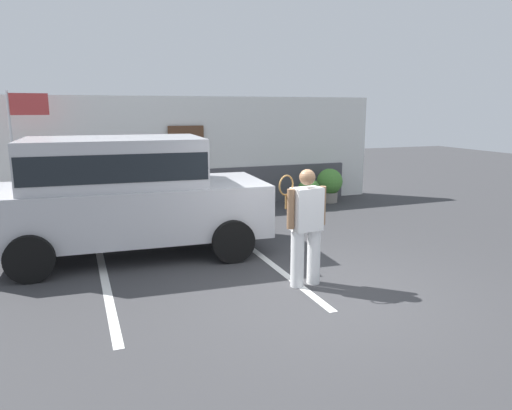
{
  "coord_description": "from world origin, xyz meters",
  "views": [
    {
      "loc": [
        -3.06,
        -5.6,
        2.55
      ],
      "look_at": [
        -0.44,
        1.2,
        1.05
      ],
      "focal_mm": 33.35,
      "sensor_mm": 36.0,
      "label": 1
    }
  ],
  "objects_px": {
    "tennis_player_man": "(306,226)",
    "potted_plant_by_porch": "(309,192)",
    "potted_plant_secondary": "(330,184)",
    "parked_suv": "(125,190)",
    "flag_pole": "(21,133)"
  },
  "relations": [
    {
      "from": "tennis_player_man",
      "to": "flag_pole",
      "type": "distance_m",
      "value": 6.76
    },
    {
      "from": "potted_plant_secondary",
      "to": "flag_pole",
      "type": "relative_size",
      "value": 0.32
    },
    {
      "from": "potted_plant_by_porch",
      "to": "potted_plant_secondary",
      "type": "relative_size",
      "value": 0.83
    },
    {
      "from": "parked_suv",
      "to": "tennis_player_man",
      "type": "relative_size",
      "value": 2.76
    },
    {
      "from": "parked_suv",
      "to": "flag_pole",
      "type": "height_order",
      "value": "flag_pole"
    },
    {
      "from": "tennis_player_man",
      "to": "potted_plant_by_porch",
      "type": "relative_size",
      "value": 2.23
    },
    {
      "from": "potted_plant_secondary",
      "to": "flag_pole",
      "type": "xyz_separation_m",
      "value": [
        -7.45,
        -0.0,
        1.5
      ]
    },
    {
      "from": "potted_plant_by_porch",
      "to": "flag_pole",
      "type": "relative_size",
      "value": 0.26
    },
    {
      "from": "potted_plant_secondary",
      "to": "flag_pole",
      "type": "distance_m",
      "value": 7.6
    },
    {
      "from": "potted_plant_by_porch",
      "to": "flag_pole",
      "type": "distance_m",
      "value": 6.79
    },
    {
      "from": "parked_suv",
      "to": "flag_pole",
      "type": "distance_m",
      "value": 3.48
    },
    {
      "from": "potted_plant_secondary",
      "to": "parked_suv",
      "type": "bearing_deg",
      "value": -153.16
    },
    {
      "from": "potted_plant_secondary",
      "to": "tennis_player_man",
      "type": "bearing_deg",
      "value": -122.83
    },
    {
      "from": "potted_plant_secondary",
      "to": "potted_plant_by_porch",
      "type": "bearing_deg",
      "value": -151.22
    },
    {
      "from": "potted_plant_secondary",
      "to": "flag_pole",
      "type": "bearing_deg",
      "value": -179.97
    }
  ]
}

